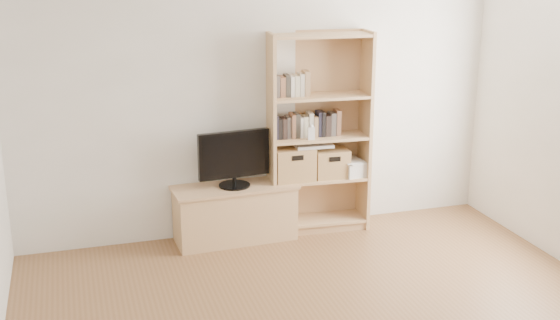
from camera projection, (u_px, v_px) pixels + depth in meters
name	position (u px, v px, depth m)	size (l,w,h in m)	color
back_wall	(261.00, 95.00, 6.38)	(4.50, 0.02, 2.60)	silver
tv_stand	(235.00, 214.00, 6.41)	(1.08, 0.41, 0.50)	tan
bookshelf	(319.00, 134.00, 6.48)	(0.94, 0.33, 1.87)	tan
television	(234.00, 159.00, 6.26)	(0.66, 0.05, 0.52)	black
books_row_mid	(318.00, 124.00, 6.47)	(0.79, 0.15, 0.21)	#1F1E2D
books_row_upper	(297.00, 84.00, 6.31)	(0.41, 0.15, 0.22)	#1F1E2D
baby_monitor	(311.00, 133.00, 6.34)	(0.06, 0.04, 0.12)	white
basket_left	(293.00, 163.00, 6.49)	(0.37, 0.30, 0.30)	tan
basket_right	(330.00, 163.00, 6.58)	(0.32, 0.26, 0.26)	tan
laptop	(313.00, 145.00, 6.48)	(0.35, 0.24, 0.03)	silver
magazine_stack	(351.00, 168.00, 6.64)	(0.19, 0.28, 0.13)	beige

